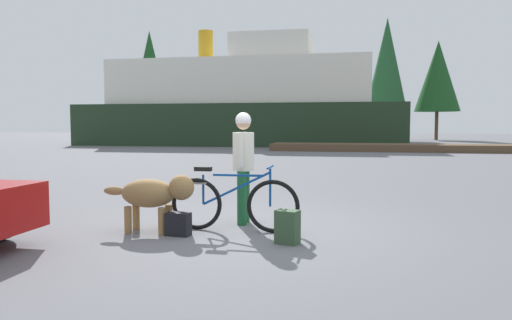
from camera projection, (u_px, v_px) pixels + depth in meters
The scene contains 12 objects.
ground_plane at pixel (245, 230), 6.83m from camera, with size 160.00×160.00×0.00m, color slate.
bicycle at pixel (233, 203), 6.73m from camera, with size 1.83×0.44×0.92m.
person_cyclist at pixel (243, 157), 7.21m from camera, with size 0.32×0.53×1.67m.
dog at pixel (154, 194), 6.65m from camera, with size 1.32×0.46×0.81m.
backpack at pixel (287, 227), 6.04m from camera, with size 0.28×0.20×0.42m, color #334C33.
handbag_pannier at pixel (178, 224), 6.48m from camera, with size 0.32×0.18×0.31m, color black.
dock_pier at pixel (448, 148), 26.80m from camera, with size 19.70×2.77×0.40m, color brown.
ferry_boat at pixel (243, 105), 36.13m from camera, with size 23.31×8.21×8.54m.
pine_tree_far_left at pixel (150, 73), 51.77m from camera, with size 4.05×4.05×11.50m.
pine_tree_center at pixel (387, 62), 45.14m from camera, with size 3.55×3.55×11.45m.
pine_tree_far_right at pixel (438, 76), 46.85m from camera, with size 4.31×4.31×9.61m.
pine_tree_mid_back at pixel (253, 72), 56.40m from camera, with size 3.04×3.04×12.17m.
Camera 1 is at (1.46, -6.58, 1.49)m, focal length 33.90 mm.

